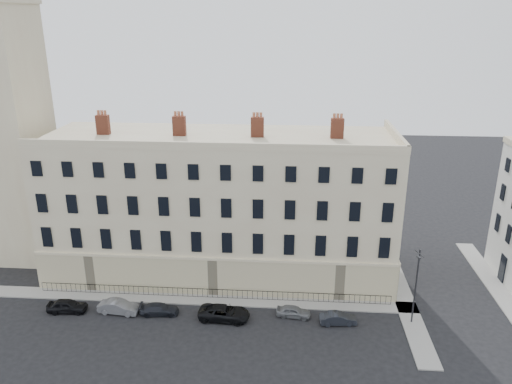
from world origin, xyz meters
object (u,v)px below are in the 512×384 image
car_d (224,313)px  streetlamp (416,284)px  car_f (338,318)px  car_a (67,306)px  car_c (159,309)px  car_e (293,311)px  car_b (119,307)px

car_d → streetlamp: streetlamp is taller
car_f → car_a: bearing=84.1°
car_a → car_c: car_a is taller
car_e → car_f: (4.05, -0.85, 0.01)m
car_c → streetlamp: 23.70m
car_b → car_d: car_d is taller
car_e → car_f: bearing=-95.6°
car_b → streetlamp: streetlamp is taller
car_d → car_f: size_ratio=1.41×
car_d → streetlamp: (17.19, 0.57, 3.48)m
car_a → car_c: 8.82m
car_d → car_f: car_d is taller
car_a → car_c: size_ratio=1.02×
car_d → car_f: (10.46, 0.02, -0.10)m
streetlamp → car_b: bearing=163.2°
streetlamp → car_a: bearing=163.4°
car_b → car_e: car_b is taller
car_b → car_e: (16.51, 0.60, -0.09)m
car_f → streetlamp: bearing=-91.1°
car_e → streetlamp: bearing=-85.4°
car_b → car_f: bearing=-85.8°
car_b → car_e: size_ratio=1.20×
car_b → car_a: bearing=97.0°
car_d → car_e: (6.41, 0.88, -0.11)m
car_c → car_b: bearing=85.9°
car_c → car_f: size_ratio=1.09×
car_e → car_b: bearing=98.3°
car_a → streetlamp: streetlamp is taller
car_b → car_e: 16.52m
car_c → car_a: bearing=86.4°
car_f → streetlamp: streetlamp is taller
streetlamp → car_e: bearing=160.9°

